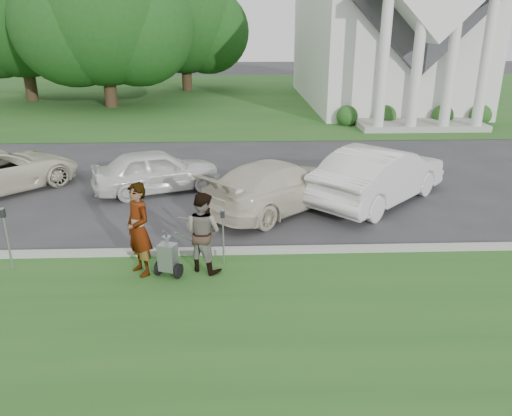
{
  "coord_description": "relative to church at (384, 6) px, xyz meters",
  "views": [
    {
      "loc": [
        -0.17,
        -9.8,
        4.98
      ],
      "look_at": [
        0.2,
        0.0,
        1.32
      ],
      "focal_mm": 35.0,
      "sensor_mm": 36.0,
      "label": 1
    }
  ],
  "objects": [
    {
      "name": "car_b",
      "position": [
        -11.69,
        -17.9,
        -5.27
      ],
      "size": [
        4.23,
        2.86,
        1.34
      ],
      "primitive_type": "imported",
      "rotation": [
        0.0,
        0.0,
        1.93
      ],
      "color": "silver",
      "rests_on": "ground"
    },
    {
      "name": "grass_strip",
      "position": [
        -9.0,
        -26.11,
        -5.93
      ],
      "size": [
        80.0,
        7.0,
        0.01
      ],
      "primitive_type": "cube",
      "color": "#26591E",
      "rests_on": "ground"
    },
    {
      "name": "parking_meter_far",
      "position": [
        -14.02,
        -23.18,
        -5.05
      ],
      "size": [
        0.1,
        0.09,
        1.42
      ],
      "color": "#92939A",
      "rests_on": "ground"
    },
    {
      "name": "tree_left",
      "position": [
        -17.01,
        -1.13,
        -0.83
      ],
      "size": [
        10.63,
        8.4,
        9.71
      ],
      "color": "#332316",
      "rests_on": "ground"
    },
    {
      "name": "church",
      "position": [
        0.0,
        0.0,
        0.0
      ],
      "size": [
        9.19,
        19.0,
        24.1
      ],
      "color": "white",
      "rests_on": "ground"
    },
    {
      "name": "car_c",
      "position": [
        -8.04,
        -19.65,
        -5.24
      ],
      "size": [
        4.86,
        4.72,
        1.4
      ],
      "primitive_type": "imported",
      "rotation": [
        0.0,
        0.0,
        2.32
      ],
      "color": "beige",
      "rests_on": "ground"
    },
    {
      "name": "car_d",
      "position": [
        -5.04,
        -19.14,
        -5.11
      ],
      "size": [
        4.79,
        4.79,
        1.65
      ],
      "primitive_type": "imported",
      "rotation": [
        0.0,
        0.0,
        2.36
      ],
      "color": "silver",
      "rests_on": "ground"
    },
    {
      "name": "person_right",
      "position": [
        -9.92,
        -23.31,
        -5.07
      ],
      "size": [
        1.07,
        1.01,
        1.74
      ],
      "primitive_type": "imported",
      "rotation": [
        0.0,
        0.0,
        2.57
      ],
      "color": "#999999",
      "rests_on": "ground"
    },
    {
      "name": "striping_cart",
      "position": [
        -10.64,
        -23.57,
        -5.52
      ],
      "size": [
        0.77,
        1.13,
        0.98
      ],
      "rotation": [
        0.0,
        0.0,
        -0.35
      ],
      "color": "black",
      "rests_on": "ground"
    },
    {
      "name": "person_left",
      "position": [
        -11.22,
        -23.43,
        -4.95
      ],
      "size": [
        0.82,
        0.86,
        1.98
      ],
      "primitive_type": "imported",
      "rotation": [
        0.0,
        0.0,
        -0.9
      ],
      "color": "#999999",
      "rests_on": "ground"
    },
    {
      "name": "church_lawn",
      "position": [
        -9.0,
        3.89,
        -5.93
      ],
      "size": [
        80.0,
        30.0,
        0.01
      ],
      "primitive_type": "cube",
      "color": "#26591E",
      "rests_on": "ground"
    },
    {
      "name": "tree_far",
      "position": [
        -23.01,
        1.87,
        -0.25
      ],
      "size": [
        11.64,
        9.2,
        10.73
      ],
      "color": "#332316",
      "rests_on": "ground"
    },
    {
      "name": "ground",
      "position": [
        -9.0,
        -23.11,
        -5.94
      ],
      "size": [
        120.0,
        120.0,
        0.0
      ],
      "primitive_type": "plane",
      "color": "#333335",
      "rests_on": "ground"
    },
    {
      "name": "parking_meter_near",
      "position": [
        -9.51,
        -23.05,
        -5.14
      ],
      "size": [
        0.09,
        0.08,
        1.27
      ],
      "color": "#92939A",
      "rests_on": "ground"
    },
    {
      "name": "tree_back",
      "position": [
        -13.01,
        6.87,
        -1.21
      ],
      "size": [
        9.61,
        7.6,
        8.89
      ],
      "color": "#332316",
      "rests_on": "ground"
    },
    {
      "name": "curb",
      "position": [
        -9.0,
        -22.56,
        -5.86
      ],
      "size": [
        80.0,
        0.18,
        0.15
      ],
      "primitive_type": "cube",
      "color": "#9E9E93",
      "rests_on": "ground"
    }
  ]
}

